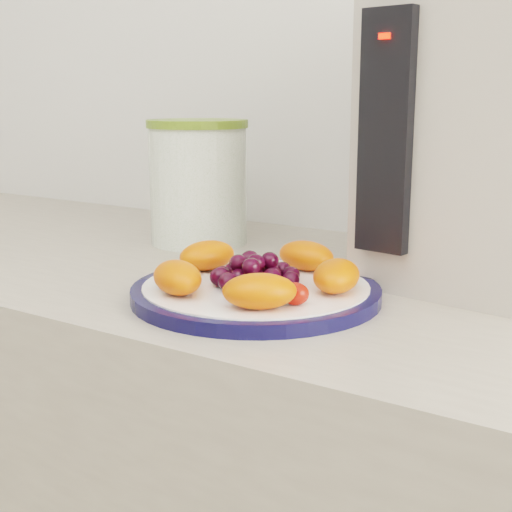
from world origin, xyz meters
The scene contains 8 objects.
plate_rim centered at (-0.06, 1.08, 0.91)m, with size 0.28×0.28×0.01m, color #0B0D35.
plate_face centered at (-0.06, 1.08, 0.91)m, with size 0.26×0.26×0.02m, color white.
canister centered at (-0.31, 1.29, 0.99)m, with size 0.15×0.15×0.18m, color #3E661F.
canister_lid centered at (-0.31, 1.29, 1.08)m, with size 0.15×0.15×0.01m, color olive.
appliance_body centered at (0.12, 1.32, 1.08)m, with size 0.20×0.29×0.36m, color #AEA598.
appliance_panel centered at (0.05, 1.18, 1.08)m, with size 0.06×0.02×0.27m, color black.
appliance_led centered at (0.05, 1.17, 1.19)m, with size 0.01×0.01×0.01m, color #FF0C05.
fruit_plate centered at (-0.06, 1.07, 0.93)m, with size 0.24×0.24×0.04m.
Camera 1 is at (0.37, 0.43, 1.13)m, focal length 50.00 mm.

